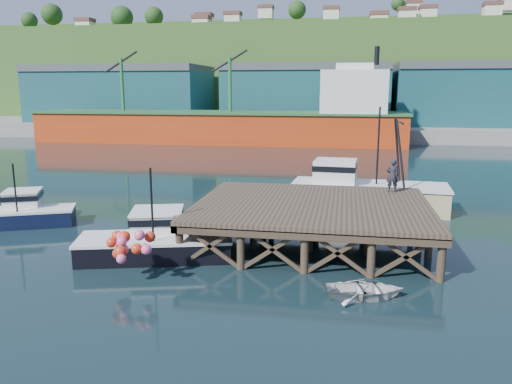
% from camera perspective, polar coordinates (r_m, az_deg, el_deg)
% --- Properties ---
extents(ground, '(300.00, 300.00, 0.00)m').
position_cam_1_polar(ground, '(27.65, -5.13, -5.06)').
color(ground, black).
rests_on(ground, ground).
extents(wharf, '(12.00, 10.00, 2.62)m').
position_cam_1_polar(wharf, '(26.08, 6.43, -1.69)').
color(wharf, brown).
rests_on(wharf, ground).
extents(far_quay, '(160.00, 40.00, 2.00)m').
position_cam_1_polar(far_quay, '(96.03, 5.95, 7.48)').
color(far_quay, gray).
rests_on(far_quay, ground).
extents(warehouse_left, '(32.00, 16.00, 9.00)m').
position_cam_1_polar(warehouse_left, '(99.83, -15.04, 10.47)').
color(warehouse_left, '#1B505B').
rests_on(warehouse_left, far_quay).
extents(warehouse_mid, '(28.00, 16.00, 9.00)m').
position_cam_1_polar(warehouse_mid, '(90.81, 5.78, 10.72)').
color(warehouse_mid, '#1B505B').
rests_on(warehouse_mid, far_quay).
extents(warehouse_right, '(30.00, 16.00, 9.00)m').
position_cam_1_polar(warehouse_right, '(93.39, 24.74, 9.75)').
color(warehouse_right, '#1B505B').
rests_on(warehouse_right, far_quay).
extents(cargo_ship, '(55.50, 10.00, 13.75)m').
position_cam_1_polar(cargo_ship, '(75.28, -1.80, 8.15)').
color(cargo_ship, '#C13A12').
rests_on(cargo_ship, ground).
extents(hillside, '(220.00, 50.00, 22.00)m').
position_cam_1_polar(hillside, '(125.76, 7.10, 12.99)').
color(hillside, '#2D511E').
rests_on(hillside, ground).
extents(boat_navy, '(6.46, 4.55, 3.81)m').
position_cam_1_polar(boat_navy, '(32.79, -25.27, -2.09)').
color(boat_navy, black).
rests_on(boat_navy, ground).
extents(boat_black, '(7.69, 6.37, 4.48)m').
position_cam_1_polar(boat_black, '(24.63, -11.38, -5.35)').
color(boat_black, black).
rests_on(boat_black, ground).
extents(trawler, '(10.43, 4.35, 6.83)m').
position_cam_1_polar(trawler, '(34.12, 12.41, 0.37)').
color(trawler, '#CDBF84').
rests_on(trawler, ground).
extents(dinghy, '(3.29, 2.58, 0.62)m').
position_cam_1_polar(dinghy, '(20.14, 12.31, -10.86)').
color(dinghy, silver).
rests_on(dinghy, ground).
extents(dockworker, '(0.72, 0.49, 1.92)m').
position_cam_1_polar(dockworker, '(29.60, 15.34, 1.82)').
color(dockworker, black).
rests_on(dockworker, wharf).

